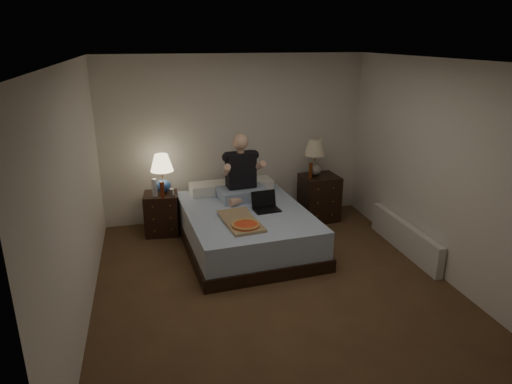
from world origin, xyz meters
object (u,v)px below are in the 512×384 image
object	(u,v)px
soda_can	(172,192)
beer_bottle_right	(310,170)
lamp_right	(315,158)
water_bottle	(155,188)
nightstand_left	(162,214)
pizza_box	(246,226)
bed	(246,228)
laptop	(267,202)
nightstand_right	(319,198)
beer_bottle_left	(162,190)
radiator	(404,237)
lamp_left	(162,174)
person	(242,168)

from	to	relation	value
soda_can	beer_bottle_right	world-z (taller)	beer_bottle_right
lamp_right	water_bottle	size ratio (longest dim) A/B	2.24
nightstand_left	pizza_box	size ratio (longest dim) A/B	0.80
bed	pizza_box	size ratio (longest dim) A/B	2.75
laptop	pizza_box	xyz separation A→B (m)	(-0.40, -0.53, -0.08)
soda_can	water_bottle	bearing A→B (deg)	171.20
bed	water_bottle	bearing A→B (deg)	147.54
bed	lamp_right	size ratio (longest dim) A/B	3.73
nightstand_left	bed	bearing A→B (deg)	-26.98
nightstand_right	beer_bottle_left	bearing A→B (deg)	179.70
water_bottle	radiator	bearing A→B (deg)	-21.88
soda_can	beer_bottle_left	xyz separation A→B (m)	(-0.13, -0.06, 0.06)
laptop	radiator	world-z (taller)	laptop
nightstand_right	beer_bottle_right	size ratio (longest dim) A/B	3.07
bed	beer_bottle_left	distance (m)	1.27
lamp_left	person	distance (m)	1.14
bed	lamp_left	world-z (taller)	lamp_left
nightstand_left	radiator	bearing A→B (deg)	-18.01
pizza_box	nightstand_right	bearing A→B (deg)	34.35
water_bottle	beer_bottle_left	distance (m)	0.14
bed	laptop	xyz separation A→B (m)	(0.27, -0.09, 0.38)
lamp_left	lamp_right	size ratio (longest dim) A/B	1.00
nightstand_right	pizza_box	bearing A→B (deg)	-142.22
nightstand_right	pizza_box	size ratio (longest dim) A/B	0.93
lamp_right	person	distance (m)	1.23
nightstand_right	lamp_right	world-z (taller)	lamp_right
beer_bottle_left	nightstand_left	bearing A→B (deg)	99.06
nightstand_left	nightstand_right	world-z (taller)	nightstand_right
pizza_box	radiator	bearing A→B (deg)	-8.61
beer_bottle_left	pizza_box	world-z (taller)	beer_bottle_left
beer_bottle_right	radiator	size ratio (longest dim) A/B	0.14
soda_can	beer_bottle_right	size ratio (longest dim) A/B	0.43
soda_can	nightstand_right	bearing A→B (deg)	2.52
bed	lamp_right	bearing A→B (deg)	26.32
nightstand_right	lamp_left	xyz separation A→B (m)	(-2.36, 0.07, 0.53)
lamp_left	beer_bottle_left	xyz separation A→B (m)	(-0.02, -0.23, -0.17)
nightstand_right	beer_bottle_right	distance (m)	0.50
soda_can	radiator	bearing A→B (deg)	-22.81
lamp_left	water_bottle	bearing A→B (deg)	-131.58
laptop	bed	bearing A→B (deg)	154.82
water_bottle	soda_can	size ratio (longest dim) A/B	2.50
water_bottle	beer_bottle_right	xyz separation A→B (m)	(2.30, 0.01, 0.09)
person	laptop	world-z (taller)	person
beer_bottle_left	radiator	bearing A→B (deg)	-21.02
soda_can	radiator	xyz separation A→B (m)	(2.95, -1.24, -0.46)
water_bottle	pizza_box	world-z (taller)	water_bottle
water_bottle	radiator	world-z (taller)	water_bottle
water_bottle	nightstand_right	bearing A→B (deg)	1.48
pizza_box	radiator	distance (m)	2.18
laptop	pizza_box	world-z (taller)	laptop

